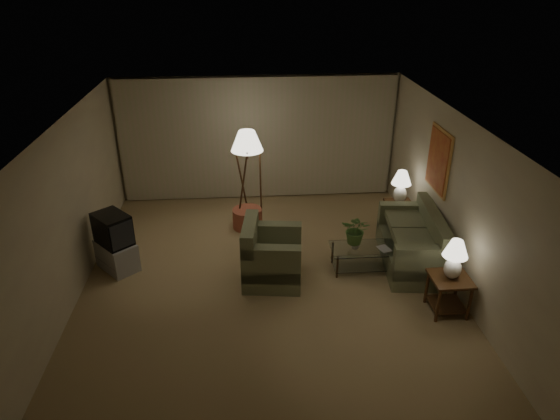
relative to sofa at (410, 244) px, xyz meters
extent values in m
plane|color=#978153|center=(-2.50, -0.36, -0.39)|extent=(7.00, 7.00, 0.00)
cube|color=beige|center=(-2.50, 3.14, 0.96)|extent=(6.00, 0.04, 2.70)
cube|color=beige|center=(-5.50, -0.36, 0.96)|extent=(0.04, 7.00, 2.70)
cube|color=beige|center=(0.50, -0.36, 0.96)|extent=(0.04, 7.00, 2.70)
cube|color=white|center=(-2.50, -0.36, 2.31)|extent=(6.00, 7.00, 0.04)
cube|color=#BEB093|center=(-2.50, 3.06, 0.96)|extent=(5.85, 0.12, 2.65)
cube|color=gold|center=(0.48, 0.44, 1.36)|extent=(0.03, 0.90, 1.10)
cube|color=#B13820|center=(0.45, 0.44, 1.36)|extent=(0.02, 0.80, 1.00)
cube|color=#747C57|center=(0.00, 0.00, -0.19)|extent=(1.96, 1.26, 0.41)
cube|color=#747C57|center=(-2.41, -0.28, -0.18)|extent=(1.21, 1.17, 0.44)
cube|color=#33200E|center=(0.15, -1.35, 0.19)|extent=(0.57, 0.57, 0.04)
cube|color=#33200E|center=(0.15, -1.35, -0.27)|extent=(0.49, 0.49, 0.02)
cylinder|color=#33200E|center=(-0.09, -1.59, -0.11)|extent=(0.05, 0.05, 0.56)
cylinder|color=#33200E|center=(-0.09, -1.11, -0.11)|extent=(0.05, 0.05, 0.56)
cylinder|color=#33200E|center=(0.39, -1.59, -0.11)|extent=(0.05, 0.05, 0.56)
cylinder|color=#33200E|center=(0.39, -1.11, -0.11)|extent=(0.05, 0.05, 0.56)
cube|color=#33200E|center=(0.15, 1.25, 0.19)|extent=(0.51, 0.43, 0.04)
cube|color=#33200E|center=(0.15, 1.25, -0.27)|extent=(0.43, 0.36, 0.02)
cylinder|color=#33200E|center=(-0.05, 1.09, -0.11)|extent=(0.05, 0.05, 0.56)
cylinder|color=#33200E|center=(-0.05, 1.41, -0.11)|extent=(0.05, 0.05, 0.56)
cylinder|color=#33200E|center=(0.35, 1.09, -0.11)|extent=(0.05, 0.05, 0.56)
cylinder|color=#33200E|center=(0.35, 1.41, -0.11)|extent=(0.05, 0.05, 0.56)
ellipsoid|color=white|center=(0.15, -1.35, 0.37)|extent=(0.25, 0.25, 0.32)
cylinder|color=white|center=(0.15, -1.35, 0.56)|extent=(0.03, 0.03, 0.07)
cone|color=white|center=(0.15, -1.35, 0.71)|extent=(0.36, 0.36, 0.25)
ellipsoid|color=white|center=(0.15, 1.25, 0.37)|extent=(0.26, 0.26, 0.33)
cylinder|color=white|center=(0.15, 1.25, 0.57)|extent=(0.03, 0.03, 0.08)
cone|color=white|center=(0.15, 1.25, 0.72)|extent=(0.38, 0.38, 0.26)
cube|color=silver|center=(-0.85, -0.10, 0.01)|extent=(1.11, 0.60, 0.02)
cube|color=silver|center=(-0.85, -0.10, -0.29)|extent=(1.03, 0.53, 0.01)
cylinder|color=#3E2C18|center=(-1.33, -0.33, -0.19)|extent=(0.04, 0.04, 0.40)
cylinder|color=#3E2C18|center=(-1.33, 0.13, -0.19)|extent=(0.04, 0.04, 0.40)
cylinder|color=#3E2C18|center=(-0.36, -0.33, -0.19)|extent=(0.04, 0.04, 0.40)
cylinder|color=#3E2C18|center=(-0.36, 0.13, -0.19)|extent=(0.04, 0.04, 0.40)
cube|color=#A1A1A3|center=(-5.05, 0.27, -0.14)|extent=(1.17, 1.17, 0.50)
cube|color=black|center=(-5.05, 0.27, 0.37)|extent=(1.06, 1.06, 0.53)
cylinder|color=#33200E|center=(-2.75, 1.84, 1.11)|extent=(0.04, 0.04, 0.28)
cone|color=white|center=(-2.75, 1.84, 1.33)|extent=(0.62, 0.62, 0.39)
cylinder|color=#984B33|center=(-2.79, 1.59, -0.20)|extent=(0.60, 0.60, 0.39)
imported|color=white|center=(-1.00, -0.10, 0.10)|extent=(0.17, 0.17, 0.15)
imported|color=#4E7C37|center=(-1.00, -0.10, 0.43)|extent=(0.59, 0.56, 0.52)
imported|color=olive|center=(-0.60, -0.20, 0.03)|extent=(0.24, 0.29, 0.02)
camera|label=1|loc=(-2.85, -7.26, 4.33)|focal=32.00mm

